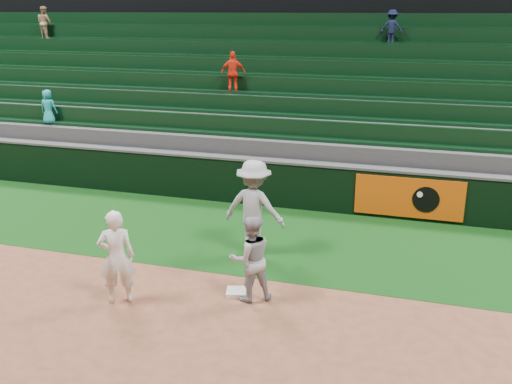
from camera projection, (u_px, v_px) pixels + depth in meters
The scene contains 8 objects.
ground at pixel (224, 298), 10.32m from camera, with size 70.00×70.00×0.00m, color brown.
foul_grass at pixel (268, 237), 13.06m from camera, with size 36.00×4.20×0.01m, color #0D340F.
first_base at pixel (236, 292), 10.45m from camera, with size 0.36×0.36×0.08m, color white.
first_baseman at pixel (116, 257), 9.94m from camera, with size 0.63×0.41×1.73m, color white.
baserunner at pixel (251, 259), 10.05m from camera, with size 0.77×0.60×1.59m, color #A3A5AD.
base_coach at pixel (254, 208), 11.92m from camera, with size 1.32×0.76×2.04m, color #A1A5AF.
field_wall at pixel (292, 184), 14.86m from camera, with size 36.00×0.45×1.25m.
stadium_seating at pixel (319, 118), 17.98m from camera, with size 36.00×5.95×5.08m.
Camera 1 is at (3.19, -8.68, 5.01)m, focal length 40.00 mm.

